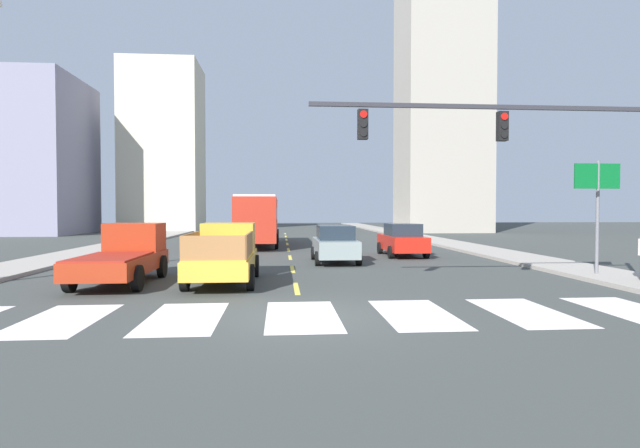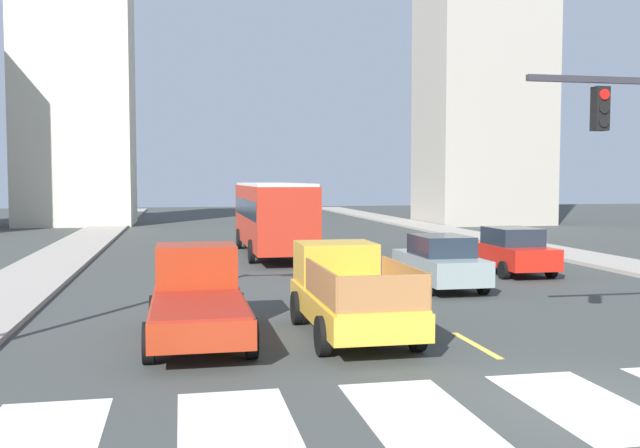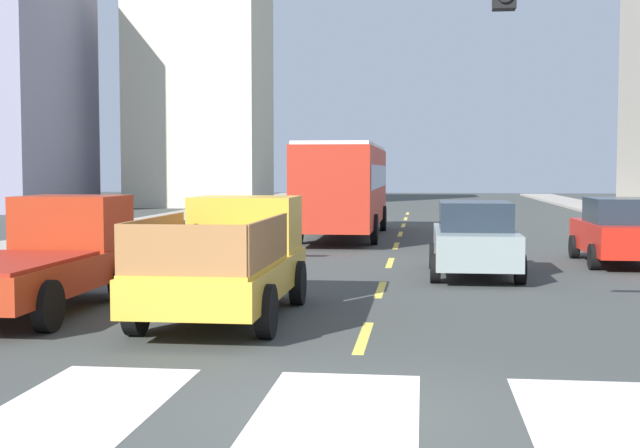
% 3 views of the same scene
% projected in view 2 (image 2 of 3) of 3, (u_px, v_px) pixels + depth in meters
% --- Properties ---
extents(ground_plane, '(160.00, 160.00, 0.00)m').
position_uv_depth(ground_plane, '(581.00, 404.00, 10.98)').
color(ground_plane, '#3B3F3C').
extents(sidewalk_right, '(2.82, 110.00, 0.15)m').
position_uv_depth(sidewalk_right, '(586.00, 258.00, 30.78)').
color(sidewalk_right, '#9F978C').
rests_on(sidewalk_right, ground).
extents(sidewalk_left, '(2.82, 110.00, 0.15)m').
position_uv_depth(sidewalk_left, '(41.00, 271.00, 26.41)').
color(sidewalk_left, '#9F978C').
rests_on(sidewalk_left, ground).
extents(crosswalk_stripe_0, '(1.65, 3.45, 0.01)m').
position_uv_depth(crosswalk_stripe_0, '(37.00, 441.00, 9.43)').
color(crosswalk_stripe_0, silver).
rests_on(crosswalk_stripe_0, ground).
extents(crosswalk_stripe_1, '(1.65, 3.45, 0.01)m').
position_uv_depth(crosswalk_stripe_1, '(237.00, 427.00, 9.94)').
color(crosswalk_stripe_1, silver).
rests_on(crosswalk_stripe_1, ground).
extents(crosswalk_stripe_2, '(1.65, 3.45, 0.01)m').
position_uv_depth(crosswalk_stripe_2, '(418.00, 415.00, 10.46)').
color(crosswalk_stripe_2, silver).
rests_on(crosswalk_stripe_2, ground).
extents(crosswalk_stripe_3, '(1.65, 3.45, 0.01)m').
position_uv_depth(crosswalk_stripe_3, '(581.00, 404.00, 10.98)').
color(crosswalk_stripe_3, silver).
rests_on(crosswalk_stripe_3, ground).
extents(lane_dash_0, '(0.16, 2.40, 0.01)m').
position_uv_depth(lane_dash_0, '(476.00, 345.00, 14.90)').
color(lane_dash_0, '#E2CA49').
rests_on(lane_dash_0, ground).
extents(lane_dash_1, '(0.16, 2.40, 0.01)m').
position_uv_depth(lane_dash_1, '(403.00, 304.00, 19.79)').
color(lane_dash_1, '#E2CA49').
rests_on(lane_dash_1, ground).
extents(lane_dash_2, '(0.16, 2.40, 0.01)m').
position_uv_depth(lane_dash_2, '(359.00, 279.00, 24.69)').
color(lane_dash_2, '#E2CA49').
rests_on(lane_dash_2, ground).
extents(lane_dash_3, '(0.16, 2.40, 0.01)m').
position_uv_depth(lane_dash_3, '(329.00, 263.00, 29.58)').
color(lane_dash_3, '#E2CA49').
rests_on(lane_dash_3, ground).
extents(lane_dash_4, '(0.16, 2.40, 0.01)m').
position_uv_depth(lane_dash_4, '(308.00, 251.00, 34.48)').
color(lane_dash_4, '#E2CA49').
rests_on(lane_dash_4, ground).
extents(lane_dash_5, '(0.16, 2.40, 0.01)m').
position_uv_depth(lane_dash_5, '(292.00, 242.00, 39.37)').
color(lane_dash_5, '#E2CA49').
rests_on(lane_dash_5, ground).
extents(lane_dash_6, '(0.16, 2.40, 0.01)m').
position_uv_depth(lane_dash_6, '(280.00, 235.00, 44.27)').
color(lane_dash_6, '#E2CA49').
rests_on(lane_dash_6, ground).
extents(lane_dash_7, '(0.16, 2.40, 0.01)m').
position_uv_depth(lane_dash_7, '(270.00, 229.00, 49.16)').
color(lane_dash_7, '#E2CA49').
rests_on(lane_dash_7, ground).
extents(pickup_stakebed, '(2.18, 5.20, 1.96)m').
position_uv_depth(pickup_stakebed, '(347.00, 292.00, 16.08)').
color(pickup_stakebed, gold).
rests_on(pickup_stakebed, ground).
extents(pickup_dark, '(2.18, 5.20, 1.96)m').
position_uv_depth(pickup_dark, '(198.00, 296.00, 15.55)').
color(pickup_dark, '#9E2C14').
rests_on(pickup_dark, ground).
extents(city_bus, '(2.72, 10.80, 3.32)m').
position_uv_depth(city_bus, '(272.00, 213.00, 32.35)').
color(city_bus, '#B32A1A').
rests_on(city_bus, ground).
extents(sedan_mid, '(2.02, 4.40, 1.72)m').
position_uv_depth(sedan_mid, '(440.00, 262.00, 22.54)').
color(sedan_mid, gray).
rests_on(sedan_mid, ground).
extents(sedan_near_left, '(2.02, 4.40, 1.72)m').
position_uv_depth(sedan_near_left, '(511.00, 251.00, 26.12)').
color(sedan_near_left, red).
rests_on(sedan_near_left, ground).
extents(block_mid_left, '(8.39, 7.72, 19.03)m').
position_uv_depth(block_mid_left, '(76.00, 101.00, 53.98)').
color(block_mid_left, beige).
rests_on(block_mid_left, ground).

